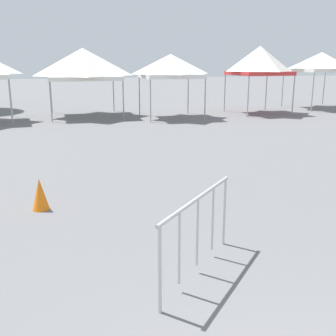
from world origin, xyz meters
name	(u,v)px	position (x,y,z in m)	size (l,w,h in m)	color
canopy_tent_center	(83,64)	(0.21, 20.11, 2.61)	(3.62, 3.62, 3.39)	#9E9EA3
canopy_tent_far_left	(171,66)	(4.25, 18.32, 2.51)	(2.87, 2.87, 3.09)	#9E9EA3
canopy_tent_right_of_center	(260,61)	(9.28, 18.69, 2.78)	(2.86, 2.86, 3.53)	#9E9EA3
canopy_tent_behind_center	(321,62)	(14.06, 19.94, 2.70)	(3.20, 3.20, 3.26)	#9E9EA3
crowd_barrier_near_person	(197,220)	(0.08, 3.45, 0.75)	(1.51, 1.53, 1.08)	#B7BABF
traffic_cone_lot_center	(40,194)	(-1.93, 6.52, 0.31)	(0.32, 0.32, 0.62)	orange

